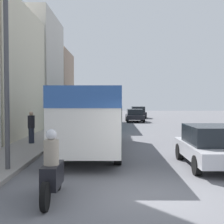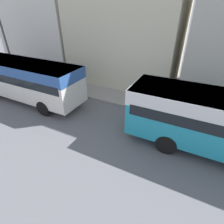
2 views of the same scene
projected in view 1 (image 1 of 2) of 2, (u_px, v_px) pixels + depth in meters
The scene contains 11 objects.
ground_plane at pixel (149, 197), 7.78m from camera, with size 120.00×120.00×0.00m, color slate.
building_far_terrace at pixel (23, 71), 28.93m from camera, with size 6.18×8.54×10.08m.
building_end_row at pixel (45, 86), 37.68m from camera, with size 6.03×8.32×8.18m.
bus_lead at pixel (93, 111), 14.52m from camera, with size 2.51×9.62×2.87m.
bus_following at pixel (101, 105), 28.72m from camera, with size 2.59×11.28×2.88m.
motorcycle_behind_lead at pixel (52, 172), 7.49m from camera, with size 0.38×2.24×1.73m.
car_crossing at pixel (211, 145), 11.27m from camera, with size 1.95×4.27×1.49m.
car_far_curb at pixel (138, 112), 40.87m from camera, with size 1.96×4.35×1.51m.
car_distant at pixel (135, 115), 34.05m from camera, with size 1.93×4.31×1.38m.
pedestrian_near_curb at pixel (31, 127), 16.23m from camera, with size 0.36×0.36×1.66m.
lamp_post at pixel (6, 56), 10.07m from camera, with size 0.36×0.36×6.25m.
Camera 1 is at (-0.87, -7.70, 2.43)m, focal length 50.00 mm.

